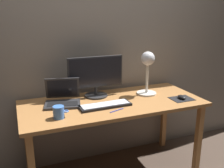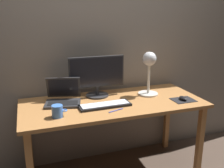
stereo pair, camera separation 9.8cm
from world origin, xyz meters
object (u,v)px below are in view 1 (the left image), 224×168
(monitor, at_px, (96,75))
(mouse, at_px, (182,97))
(desk_lamp, at_px, (148,66))
(coffee_mug, at_px, (59,112))
(keyboard_main, at_px, (105,105))
(pen, at_px, (117,110))
(laptop, at_px, (63,97))

(monitor, height_order, mouse, monitor)
(monitor, xyz_separation_m, desk_lamp, (0.48, -0.11, 0.07))
(mouse, bearing_deg, coffee_mug, -179.38)
(coffee_mug, bearing_deg, keyboard_main, 12.85)
(pen, bearing_deg, keyboard_main, 114.35)
(mouse, bearing_deg, desk_lamp, 131.50)
(keyboard_main, bearing_deg, pen, -65.65)
(laptop, bearing_deg, desk_lamp, -3.17)
(laptop, relative_size, pen, 2.50)
(laptop, xyz_separation_m, desk_lamp, (0.80, -0.04, 0.21))
(monitor, xyz_separation_m, pen, (0.04, -0.40, -0.20))
(monitor, relative_size, desk_lamp, 1.25)
(mouse, height_order, coffee_mug, coffee_mug)
(keyboard_main, relative_size, desk_lamp, 1.08)
(monitor, distance_m, mouse, 0.81)
(laptop, distance_m, pen, 0.50)
(monitor, xyz_separation_m, coffee_mug, (-0.42, -0.38, -0.16))
(desk_lamp, relative_size, coffee_mug, 3.47)
(monitor, height_order, laptop, monitor)
(keyboard_main, bearing_deg, mouse, -6.41)
(coffee_mug, xyz_separation_m, pen, (0.46, -0.03, -0.04))
(mouse, relative_size, pen, 0.69)
(keyboard_main, distance_m, laptop, 0.39)
(laptop, distance_m, coffee_mug, 0.32)
(laptop, bearing_deg, pen, -42.51)
(keyboard_main, distance_m, pen, 0.13)
(monitor, height_order, pen, monitor)
(desk_lamp, relative_size, pen, 2.95)
(keyboard_main, xyz_separation_m, coffee_mug, (-0.40, -0.09, 0.03))
(coffee_mug, bearing_deg, laptop, 73.89)
(desk_lamp, bearing_deg, monitor, 166.92)
(keyboard_main, height_order, pen, keyboard_main)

